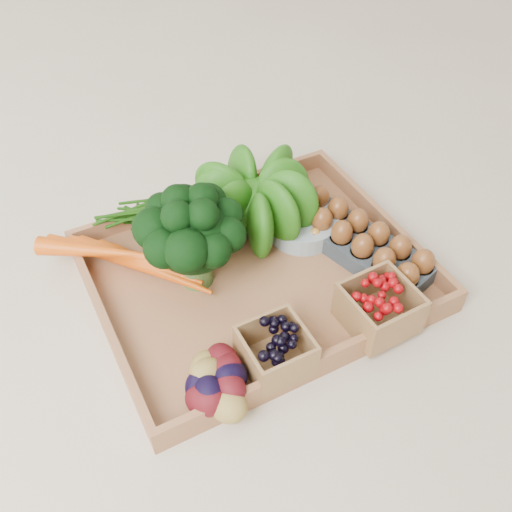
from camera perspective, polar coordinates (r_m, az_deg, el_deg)
name	(u,v)px	position (r m, az deg, el deg)	size (l,w,h in m)	color
ground	(256,280)	(1.02, 0.00, -2.37)	(4.00, 4.00, 0.00)	beige
tray	(256,277)	(1.01, 0.00, -2.08)	(0.55, 0.45, 0.01)	#A16A43
carrots	(138,261)	(1.01, -11.76, -0.52)	(0.23, 0.16, 0.05)	#D44D0A
lettuce	(254,191)	(1.04, -0.18, 6.52)	(0.16, 0.16, 0.16)	#17520C
broccoli	(195,252)	(0.95, -6.16, 0.42)	(0.18, 0.18, 0.14)	black
cherry_bowl	(302,225)	(1.07, 4.67, 3.13)	(0.13, 0.13, 0.04)	#8C9EA5
egg_carton	(358,245)	(1.05, 10.17, 1.08)	(0.10, 0.28, 0.03)	#353D44
potatoes	(218,379)	(0.83, -3.80, -12.19)	(0.14, 0.14, 0.08)	#420A0F
punnet_blackberry	(275,350)	(0.86, 1.96, -9.40)	(0.10, 0.10, 0.07)	black
punnet_raspberry	(379,308)	(0.93, 12.22, -5.06)	(0.11, 0.11, 0.07)	maroon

